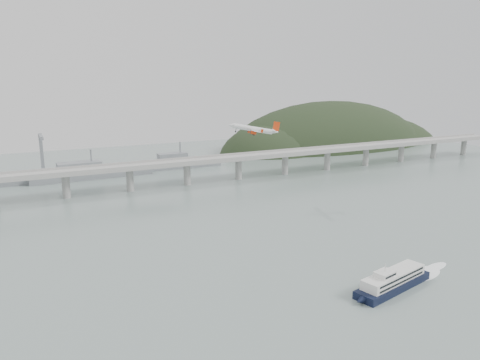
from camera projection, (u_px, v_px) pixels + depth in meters
ground at (290, 275)px, 226.28m from camera, size 900.00×900.00×0.00m
bridge at (163, 167)px, 396.72m from camera, size 800.00×22.00×23.90m
headland at (337, 159)px, 643.63m from camera, size 365.00×155.00×156.00m
ferry at (393, 281)px, 211.30m from camera, size 72.63×25.05×13.87m
airliner at (254, 129)px, 314.66m from camera, size 34.99×32.40×9.39m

